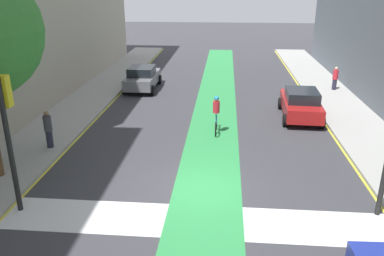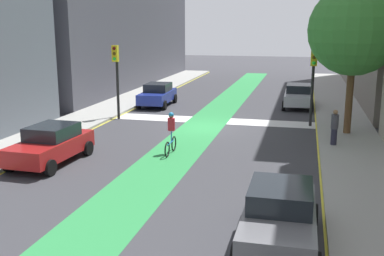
% 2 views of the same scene
% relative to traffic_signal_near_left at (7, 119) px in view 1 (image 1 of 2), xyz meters
% --- Properties ---
extents(ground_plane, '(120.00, 120.00, 0.00)m').
position_rel_traffic_signal_near_left_xyz_m(ground_plane, '(5.63, 1.72, -3.04)').
color(ground_plane, '#38383D').
extents(bike_lane_paint, '(2.40, 60.00, 0.01)m').
position_rel_traffic_signal_near_left_xyz_m(bike_lane_paint, '(5.91, 1.72, -3.04)').
color(bike_lane_paint, '#2D8C47').
rests_on(bike_lane_paint, ground_plane).
extents(crosswalk_band, '(12.00, 1.80, 0.01)m').
position_rel_traffic_signal_near_left_xyz_m(crosswalk_band, '(5.63, -0.28, -3.04)').
color(crosswalk_band, silver).
rests_on(crosswalk_band, ground_plane).
extents(curb_stripe_left, '(0.16, 60.00, 0.01)m').
position_rel_traffic_signal_near_left_xyz_m(curb_stripe_left, '(-0.37, 1.72, -3.04)').
color(curb_stripe_left, yellow).
rests_on(curb_stripe_left, ground_plane).
extents(curb_stripe_right, '(0.16, 60.00, 0.01)m').
position_rel_traffic_signal_near_left_xyz_m(curb_stripe_right, '(11.63, 1.72, -3.04)').
color(curb_stripe_right, yellow).
rests_on(curb_stripe_right, ground_plane).
extents(traffic_signal_near_left, '(0.35, 0.52, 4.34)m').
position_rel_traffic_signal_near_left_xyz_m(traffic_signal_near_left, '(0.00, 0.00, 0.00)').
color(traffic_signal_near_left, black).
rests_on(traffic_signal_near_left, ground_plane).
extents(car_grey_left_far, '(2.03, 4.21, 1.57)m').
position_rel_traffic_signal_near_left_xyz_m(car_grey_left_far, '(0.88, 14.99, -2.24)').
color(car_grey_left_far, slate).
rests_on(car_grey_left_far, ground_plane).
extents(car_red_right_far, '(2.16, 4.27, 1.57)m').
position_rel_traffic_signal_near_left_xyz_m(car_red_right_far, '(10.46, 9.81, -2.24)').
color(car_red_right_far, '#A51919').
rests_on(car_red_right_far, ground_plane).
extents(cyclist_in_lane, '(0.32, 1.73, 1.86)m').
position_rel_traffic_signal_near_left_xyz_m(cyclist_in_lane, '(6.05, 7.27, -2.07)').
color(cyclist_in_lane, black).
rests_on(cyclist_in_lane, ground_plane).
extents(pedestrian_sidewalk_right_a, '(0.34, 0.34, 1.52)m').
position_rel_traffic_signal_near_left_xyz_m(pedestrian_sidewalk_right_a, '(13.63, 15.43, -2.13)').
color(pedestrian_sidewalk_right_a, '#262638').
rests_on(pedestrian_sidewalk_right_a, sidewalk_right).
extents(pedestrian_sidewalk_left_a, '(0.34, 0.34, 1.65)m').
position_rel_traffic_signal_near_left_xyz_m(pedestrian_sidewalk_left_a, '(-1.02, 4.53, -2.06)').
color(pedestrian_sidewalk_left_a, '#262638').
rests_on(pedestrian_sidewalk_left_a, sidewalk_left).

